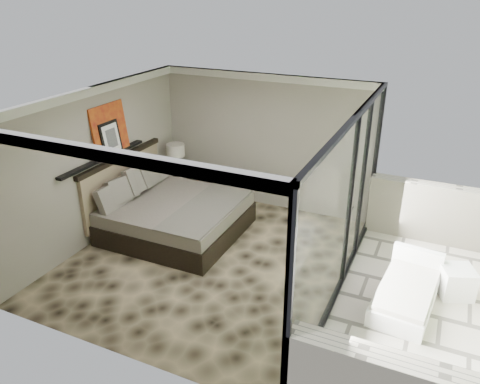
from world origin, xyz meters
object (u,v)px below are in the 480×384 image
at_px(table_lamp, 176,155).
at_px(ottoman, 456,282).
at_px(bed, 171,213).
at_px(lounger, 407,293).
at_px(nightstand, 176,186).

xyz_separation_m(table_lamp, ottoman, (5.78, -1.34, -0.74)).
height_order(bed, table_lamp, bed).
distance_m(bed, lounger, 4.40).
bearing_deg(nightstand, lounger, -16.47).
xyz_separation_m(nightstand, table_lamp, (0.03, 0.03, 0.72)).
height_order(table_lamp, ottoman, table_lamp).
height_order(ottoman, lounger, lounger).
distance_m(nightstand, lounger, 5.48).
bearing_deg(bed, table_lamp, 117.78).
relative_size(nightstand, ottoman, 1.08).
xyz_separation_m(nightstand, lounger, (5.15, -1.86, -0.06)).
bearing_deg(ottoman, table_lamp, 166.96).
bearing_deg(ottoman, bed, -178.89).
relative_size(bed, table_lamp, 3.35).
height_order(nightstand, ottoman, nightstand).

